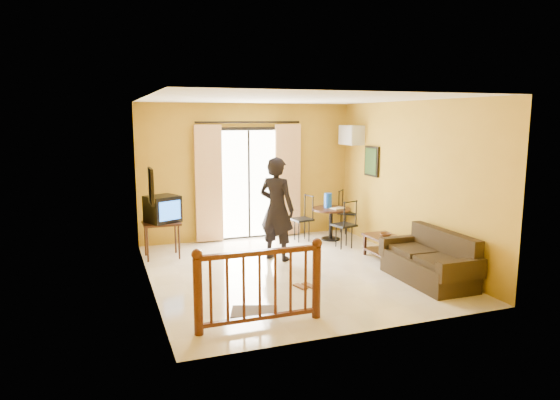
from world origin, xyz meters
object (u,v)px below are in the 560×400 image
object	(u,v)px
television	(163,209)
sofa	(431,263)
coffee_table	(387,245)
dining_table	(331,215)
standing_person	(277,209)

from	to	relation	value
television	sofa	size ratio (longest dim) A/B	0.41
television	coffee_table	distance (m)	4.06
dining_table	sofa	bearing A→B (deg)	-84.29
coffee_table	standing_person	world-z (taller)	standing_person
television	standing_person	bearing A→B (deg)	-48.74
coffee_table	standing_person	xyz separation A→B (m)	(-1.83, 0.70, 0.65)
television	sofa	distance (m)	4.68
coffee_table	sofa	size ratio (longest dim) A/B	0.56
dining_table	standing_person	xyz separation A→B (m)	(-1.54, -0.98, 0.40)
dining_table	sofa	distance (m)	2.97
coffee_table	sofa	world-z (taller)	sofa
standing_person	coffee_table	bearing A→B (deg)	-150.78
coffee_table	dining_table	bearing A→B (deg)	99.92
dining_table	standing_person	world-z (taller)	standing_person
sofa	standing_person	distance (m)	2.76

